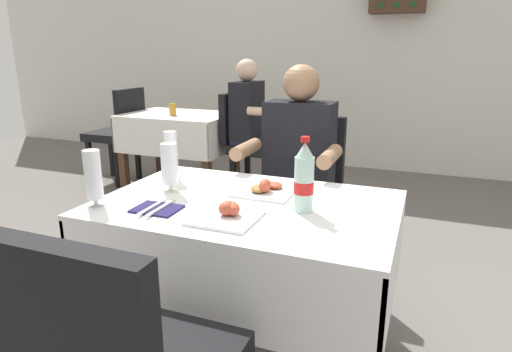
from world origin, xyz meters
name	(u,v)px	position (x,y,z in m)	size (l,w,h in m)	color
back_wall	(386,43)	(0.00, 3.64, 1.41)	(11.00, 0.12, 2.82)	silver
main_dining_table	(247,244)	(-0.12, -0.02, 0.57)	(1.16, 0.77, 0.75)	white
chair_far_diner_seat	(300,192)	(-0.12, 0.75, 0.55)	(0.44, 0.50, 0.97)	black
seated_diner_far	(296,170)	(-0.12, 0.64, 0.71)	(0.50, 0.46, 1.26)	#282D42
plate_near_camera	(227,213)	(-0.12, -0.21, 0.77)	(0.23, 0.23, 0.06)	white
plate_far_diner	(265,189)	(-0.09, 0.11, 0.77)	(0.24, 0.24, 0.07)	white
beer_glass_left	(171,156)	(-0.57, 0.15, 0.86)	(0.07, 0.07, 0.22)	white
beer_glass_middle	(94,179)	(-0.63, -0.29, 0.86)	(0.07, 0.07, 0.22)	white
beer_glass_right	(169,167)	(-0.47, -0.02, 0.86)	(0.07, 0.07, 0.21)	white
cola_bottle_primary	(304,179)	(0.11, -0.04, 0.87)	(0.07, 0.07, 0.28)	silver
napkin_cutlery_set	(157,209)	(-0.40, -0.23, 0.76)	(0.17, 0.19, 0.01)	#231E4C
background_dining_table	(180,134)	(-1.70, 2.07, 0.56)	(1.01, 0.73, 0.75)	white
background_chair_left	(119,130)	(-2.41, 2.07, 0.55)	(0.50, 0.44, 0.97)	black
background_chair_right	(248,140)	(-0.98, 2.07, 0.55)	(0.50, 0.44, 0.97)	black
background_patron	(253,123)	(-0.94, 2.07, 0.71)	(0.46, 0.50, 1.26)	#282D42
background_table_tumbler	(173,109)	(-1.69, 1.95, 0.81)	(0.06, 0.06, 0.11)	#C68928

